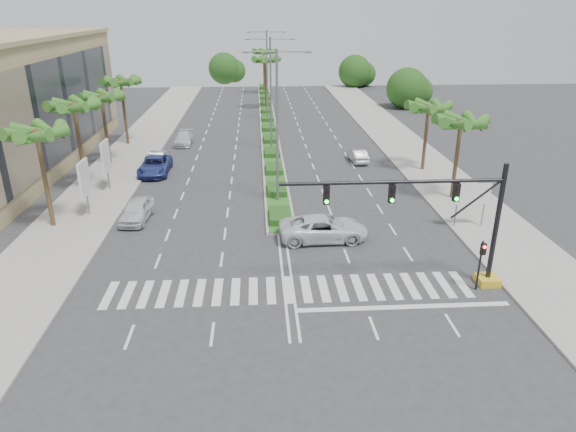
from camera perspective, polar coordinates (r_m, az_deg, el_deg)
The scene contains 28 objects.
ground at distance 29.32m, azimuth 0.07°, elevation -8.19°, with size 160.00×160.00×0.00m, color #333335.
footpath_right at distance 50.46m, azimuth 16.11°, elevation 4.33°, with size 6.00×120.00×0.15m, color gray.
footpath_left at distance 49.48m, azimuth -19.37°, elevation 3.58°, with size 6.00×120.00×0.15m, color gray.
median at distance 71.78m, azimuth -2.24°, elevation 10.37°, with size 2.20×75.00×0.20m, color gray.
median_grass at distance 71.75m, azimuth -2.24°, elevation 10.46°, with size 1.80×75.00×0.04m, color #276322.
building at distance 57.43m, azimuth -29.19°, elevation 10.63°, with size 12.00×36.00×12.00m, color tan.
signal_gantry at distance 29.74m, azimuth 18.20°, elevation -1.46°, with size 12.60×1.20×7.20m.
pedestrian_signal at distance 30.26m, azimuth 20.68°, elevation -4.34°, with size 0.28×0.36×3.00m.
direction_sign at distance 38.54m, azimuth 19.75°, elevation 2.13°, with size 2.70×0.11×3.40m.
billboard_near at distance 41.15m, azimuth -21.70°, elevation 3.84°, with size 0.18×2.10×4.35m.
billboard_far at distance 46.65m, azimuth -19.59°, elevation 6.19°, with size 0.18×2.10×4.35m.
palm_left_near at distance 39.11m, azimuth -26.12°, elevation 7.95°, with size 4.57×4.68×7.55m.
palm_left_mid at distance 46.38m, azimuth -22.67°, elevation 10.92°, with size 4.57×4.68×7.95m.
palm_left_far at distance 54.00m, azimuth -19.98°, elevation 12.05°, with size 4.57×4.68×7.35m.
palm_left_end at distance 61.59m, azimuth -18.06°, elevation 13.76°, with size 4.57×4.68×7.75m.
palm_right_near at distance 43.28m, azimuth 18.64°, elevation 9.57°, with size 4.57×4.68×7.05m.
palm_right_far at distance 50.69m, azimuth 15.33°, elevation 11.32°, with size 4.57×4.68×6.75m.
palm_median_a at distance 80.61m, azimuth -2.51°, elevation 16.76°, with size 4.57×4.68×8.05m.
palm_median_b at distance 95.55m, azimuth -2.71°, elevation 17.61°, with size 4.57×4.68×8.05m.
streetlight_near at distance 40.08m, azimuth -1.21°, elevation 10.66°, with size 5.10×0.25×12.00m.
streetlight_mid at distance 55.83m, azimuth -1.93°, elevation 13.95°, with size 5.10×0.25×12.00m.
streetlight_far at distance 71.70m, azimuth -2.34°, elevation 15.79°, with size 5.10×0.25×12.00m.
car_parked_a at distance 39.82m, azimuth -16.45°, elevation 0.60°, with size 1.85×4.59×1.56m, color silver.
car_parked_b at distance 52.99m, azimuth -14.37°, elevation 6.08°, with size 1.53×4.39×1.45m, color #A8A9AD.
car_parked_c at distance 50.75m, azimuth -14.56°, elevation 5.46°, with size 2.67×5.80×1.61m, color navy.
car_parked_d at distance 61.27m, azimuth -11.50°, elevation 8.44°, with size 1.92×4.72×1.37m, color silver.
car_crossing at distance 35.05m, azimuth 3.98°, elevation -1.37°, with size 2.79×6.05×1.68m, color white.
car_right at distance 53.58m, azimuth 7.74°, elevation 6.69°, with size 1.40×4.02×1.33m, color silver.
Camera 1 is at (-1.60, -25.23, 14.85)m, focal length 32.00 mm.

